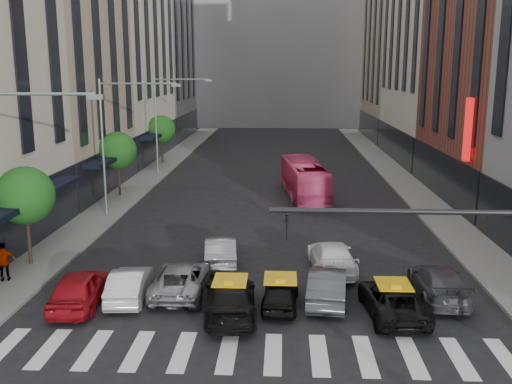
# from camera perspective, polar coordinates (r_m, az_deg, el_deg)

# --- Properties ---
(ground) EXTENTS (160.00, 160.00, 0.00)m
(ground) POSITION_cam_1_polar(r_m,az_deg,el_deg) (19.42, -0.21, -17.90)
(ground) COLOR black
(ground) RESTS_ON ground
(sidewalk_left) EXTENTS (3.00, 96.00, 0.15)m
(sidewalk_left) POSITION_cam_1_polar(r_m,az_deg,el_deg) (49.35, -11.83, 0.60)
(sidewalk_left) COLOR slate
(sidewalk_left) RESTS_ON ground
(sidewalk_right) EXTENTS (3.00, 96.00, 0.15)m
(sidewalk_right) POSITION_cam_1_polar(r_m,az_deg,el_deg) (48.94, 15.23, 0.34)
(sidewalk_right) COLOR slate
(sidewalk_right) RESTS_ON ground
(building_left_b) EXTENTS (8.00, 16.00, 24.00)m
(building_left_b) POSITION_cam_1_polar(r_m,az_deg,el_deg) (48.28, -19.61, 14.16)
(building_left_b) COLOR tan
(building_left_b) RESTS_ON ground
(building_left_d) EXTENTS (8.00, 18.00, 30.00)m
(building_left_d) POSITION_cam_1_polar(r_m,az_deg,el_deg) (83.89, -9.93, 15.57)
(building_left_d) COLOR gray
(building_left_d) RESTS_ON ground
(building_right_b) EXTENTS (8.00, 18.00, 26.00)m
(building_right_b) POSITION_cam_1_polar(r_m,az_deg,el_deg) (46.78, 23.78, 15.17)
(building_right_b) COLOR brown
(building_right_b) RESTS_ON ground
(building_right_d) EXTENTS (8.00, 18.00, 28.00)m
(building_right_d) POSITION_cam_1_polar(r_m,az_deg,el_deg) (83.48, 14.36, 14.71)
(building_right_d) COLOR tan
(building_right_d) RESTS_ON ground
(building_far) EXTENTS (30.00, 10.00, 36.00)m
(building_far) POSITION_cam_1_polar(r_m,az_deg,el_deg) (102.13, 2.34, 16.78)
(building_far) COLOR gray
(building_far) RESTS_ON ground
(tree_near) EXTENTS (2.88, 2.88, 4.95)m
(tree_near) POSITION_cam_1_polar(r_m,az_deg,el_deg) (30.25, -22.09, -0.34)
(tree_near) COLOR black
(tree_near) RESTS_ON sidewalk_left
(tree_mid) EXTENTS (2.88, 2.88, 4.95)m
(tree_mid) POSITION_cam_1_polar(r_m,az_deg,el_deg) (45.04, -13.66, 4.05)
(tree_mid) COLOR black
(tree_mid) RESTS_ON sidewalk_left
(tree_far) EXTENTS (2.88, 2.88, 4.95)m
(tree_far) POSITION_cam_1_polar(r_m,az_deg,el_deg) (60.45, -9.43, 6.21)
(tree_far) COLOR black
(tree_far) RESTS_ON sidewalk_left
(streetlamp_mid) EXTENTS (5.38, 0.25, 9.00)m
(streetlamp_mid) POSITION_cam_1_polar(r_m,az_deg,el_deg) (38.57, -13.79, 6.11)
(streetlamp_mid) COLOR gray
(streetlamp_mid) RESTS_ON sidewalk_left
(streetlamp_far) EXTENTS (5.38, 0.25, 9.00)m
(streetlamp_far) POSITION_cam_1_polar(r_m,az_deg,el_deg) (54.04, -9.01, 7.94)
(streetlamp_far) COLOR gray
(streetlamp_far) RESTS_ON sidewalk_left
(liberty_sign) EXTENTS (0.30, 0.70, 4.00)m
(liberty_sign) POSITION_cam_1_polar(r_m,az_deg,el_deg) (38.80, 20.44, 5.87)
(liberty_sign) COLOR red
(liberty_sign) RESTS_ON ground
(car_red) EXTENTS (2.07, 4.60, 1.53)m
(car_red) POSITION_cam_1_polar(r_m,az_deg,el_deg) (25.28, -17.19, -9.18)
(car_red) COLOR #9F0E17
(car_red) RESTS_ON ground
(car_white_front) EXTENTS (1.76, 4.22, 1.36)m
(car_white_front) POSITION_cam_1_polar(r_m,az_deg,el_deg) (25.47, -12.55, -8.97)
(car_white_front) COLOR #BEBEBE
(car_white_front) RESTS_ON ground
(car_silver) EXTENTS (2.36, 4.96, 1.37)m
(car_silver) POSITION_cam_1_polar(r_m,az_deg,el_deg) (25.71, -7.53, -8.56)
(car_silver) COLOR gray
(car_silver) RESTS_ON ground
(taxi_left) EXTENTS (2.50, 5.20, 1.46)m
(taxi_left) POSITION_cam_1_polar(r_m,az_deg,el_deg) (23.35, -2.58, -10.53)
(taxi_left) COLOR black
(taxi_left) RESTS_ON ground
(taxi_center) EXTENTS (1.66, 3.71, 1.24)m
(taxi_center) POSITION_cam_1_polar(r_m,az_deg,el_deg) (24.12, 2.45, -10.05)
(taxi_center) COLOR black
(taxi_center) RESTS_ON ground
(car_grey_mid) EXTENTS (2.07, 4.63, 1.48)m
(car_grey_mid) POSITION_cam_1_polar(r_m,az_deg,el_deg) (24.83, 7.16, -9.18)
(car_grey_mid) COLOR #383B3F
(car_grey_mid) RESTS_ON ground
(taxi_right) EXTENTS (2.48, 4.81, 1.30)m
(taxi_right) POSITION_cam_1_polar(r_m,az_deg,el_deg) (24.00, 13.51, -10.43)
(taxi_right) COLOR black
(taxi_right) RESTS_ON ground
(car_grey_curb) EXTENTS (2.10, 4.93, 1.42)m
(car_grey_curb) POSITION_cam_1_polar(r_m,az_deg,el_deg) (26.18, 17.81, -8.61)
(car_grey_curb) COLOR #414349
(car_grey_curb) RESTS_ON ground
(car_row2_left) EXTENTS (2.02, 4.55, 1.45)m
(car_row2_left) POSITION_cam_1_polar(r_m,az_deg,el_deg) (29.18, -3.57, -5.84)
(car_row2_left) COLOR gray
(car_row2_left) RESTS_ON ground
(car_row2_right) EXTENTS (2.35, 5.16, 1.46)m
(car_row2_right) POSITION_cam_1_polar(r_m,az_deg,el_deg) (28.44, 7.57, -6.40)
(car_row2_right) COLOR white
(car_row2_right) RESTS_ON ground
(bus) EXTENTS (3.63, 10.71, 2.92)m
(bus) POSITION_cam_1_polar(r_m,az_deg,el_deg) (44.19, 4.84, 1.32)
(bus) COLOR #F74887
(bus) RESTS_ON ground
(pedestrian_far) EXTENTS (1.16, 0.76, 1.83)m
(pedestrian_far) POSITION_cam_1_polar(r_m,az_deg,el_deg) (28.87, -23.87, -6.39)
(pedestrian_far) COLOR gray
(pedestrian_far) RESTS_ON sidewalk_left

